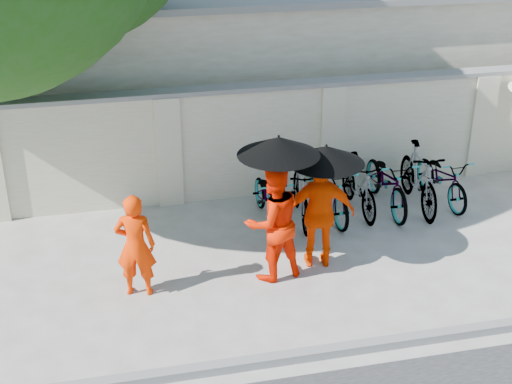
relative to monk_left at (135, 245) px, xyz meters
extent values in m
plane|color=#B7B4AE|center=(1.79, -0.27, -0.78)|extent=(80.00, 80.00, 0.00)
cube|color=slate|center=(1.79, -1.97, -0.72)|extent=(40.00, 0.16, 0.12)
cube|color=beige|center=(2.79, 2.93, 0.22)|extent=(20.00, 0.30, 2.00)
cube|color=silver|center=(3.79, 6.73, 0.82)|extent=(14.00, 6.00, 3.20)
imported|color=#FF3000|center=(0.00, 0.00, 0.00)|extent=(0.64, 0.49, 1.56)
imported|color=#FD1F00|center=(1.99, 0.02, 0.12)|extent=(1.02, 0.88, 1.81)
cylinder|color=black|center=(2.04, -0.06, 0.79)|extent=(0.02, 0.02, 1.10)
cone|color=black|center=(2.04, -0.06, 1.34)|extent=(1.16, 1.16, 0.26)
imported|color=#FD3F00|center=(2.76, 0.20, 0.10)|extent=(1.09, 0.62, 1.75)
cylinder|color=black|center=(2.78, 0.12, 0.65)|extent=(0.02, 0.02, 0.86)
cone|color=black|center=(2.78, 0.12, 1.08)|extent=(1.12, 1.12, 0.26)
imported|color=gray|center=(2.35, 1.75, -0.34)|extent=(0.64, 1.68, 0.87)
imported|color=gray|center=(2.89, 1.66, -0.26)|extent=(0.71, 1.77, 1.03)
imported|color=gray|center=(3.43, 1.77, -0.30)|extent=(0.73, 1.87, 0.97)
imported|color=gray|center=(3.97, 1.77, -0.27)|extent=(0.48, 1.68, 1.01)
imported|color=gray|center=(4.51, 1.80, -0.27)|extent=(0.72, 1.94, 1.01)
imported|color=gray|center=(5.05, 1.69, -0.20)|extent=(0.72, 1.96, 1.15)
imported|color=gray|center=(5.59, 1.84, -0.33)|extent=(0.72, 1.76, 0.90)
camera|label=1|loc=(-0.26, -8.83, 4.95)|focal=50.00mm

